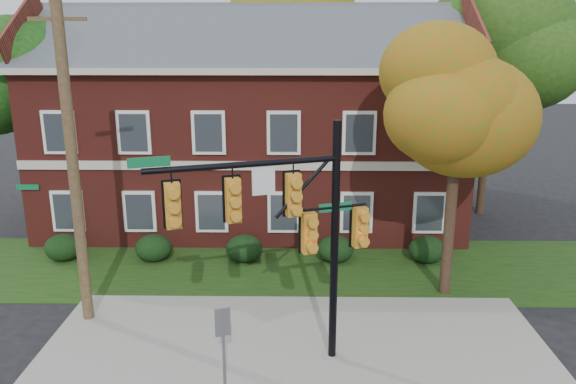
{
  "coord_description": "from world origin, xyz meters",
  "views": [
    {
      "loc": [
        -0.01,
        -13.43,
        8.37
      ],
      "look_at": [
        -0.26,
        3.0,
        3.81
      ],
      "focal_mm": 35.0,
      "sensor_mm": 36.0,
      "label": 1
    }
  ],
  "objects_px": {
    "apartment_building": "(253,114)",
    "tree_near_right": "(469,95)",
    "hedge_left": "(153,248)",
    "utility_pole": "(73,165)",
    "hedge_right": "(335,249)",
    "hedge_far_left": "(63,247)",
    "hedge_center": "(244,248)",
    "hedge_far_right": "(427,250)",
    "tree_far_rear": "(286,28)",
    "traffic_signal": "(291,223)",
    "sign_post": "(223,340)",
    "tree_left_rear": "(23,78)",
    "tree_right_rear": "(504,42)"
  },
  "relations": [
    {
      "from": "hedge_center",
      "to": "utility_pole",
      "type": "relative_size",
      "value": 0.15
    },
    {
      "from": "apartment_building",
      "to": "tree_far_rear",
      "type": "xyz_separation_m",
      "value": [
        1.34,
        7.84,
        3.86
      ]
    },
    {
      "from": "apartment_building",
      "to": "utility_pole",
      "type": "distance_m",
      "value": 10.87
    },
    {
      "from": "tree_near_right",
      "to": "traffic_signal",
      "type": "bearing_deg",
      "value": -140.88
    },
    {
      "from": "hedge_center",
      "to": "utility_pole",
      "type": "bearing_deg",
      "value": -132.82
    },
    {
      "from": "hedge_far_right",
      "to": "utility_pole",
      "type": "bearing_deg",
      "value": -157.52
    },
    {
      "from": "utility_pole",
      "to": "sign_post",
      "type": "xyz_separation_m",
      "value": [
        4.69,
        -4.0,
        -3.17
      ]
    },
    {
      "from": "hedge_center",
      "to": "tree_near_right",
      "type": "bearing_deg",
      "value": -21.42
    },
    {
      "from": "tree_right_rear",
      "to": "utility_pole",
      "type": "distance_m",
      "value": 19.32
    },
    {
      "from": "tree_near_right",
      "to": "utility_pole",
      "type": "relative_size",
      "value": 0.9
    },
    {
      "from": "hedge_far_right",
      "to": "tree_left_rear",
      "type": "relative_size",
      "value": 0.16
    },
    {
      "from": "hedge_center",
      "to": "tree_far_rear",
      "type": "height_order",
      "value": "tree_far_rear"
    },
    {
      "from": "tree_right_rear",
      "to": "sign_post",
      "type": "distance_m",
      "value": 19.53
    },
    {
      "from": "hedge_far_left",
      "to": "hedge_center",
      "type": "distance_m",
      "value": 7.0
    },
    {
      "from": "hedge_center",
      "to": "tree_right_rear",
      "type": "distance_m",
      "value": 14.94
    },
    {
      "from": "utility_pole",
      "to": "hedge_center",
      "type": "bearing_deg",
      "value": 36.84
    },
    {
      "from": "hedge_center",
      "to": "tree_left_rear",
      "type": "distance_m",
      "value": 12.23
    },
    {
      "from": "hedge_right",
      "to": "tree_near_right",
      "type": "distance_m",
      "value": 7.72
    },
    {
      "from": "hedge_far_right",
      "to": "tree_left_rear",
      "type": "xyz_separation_m",
      "value": [
        -16.73,
        4.14,
        6.16
      ]
    },
    {
      "from": "tree_far_rear",
      "to": "utility_pole",
      "type": "bearing_deg",
      "value": -107.75
    },
    {
      "from": "sign_post",
      "to": "hedge_center",
      "type": "bearing_deg",
      "value": 70.98
    },
    {
      "from": "tree_far_rear",
      "to": "traffic_signal",
      "type": "height_order",
      "value": "tree_far_rear"
    },
    {
      "from": "tree_far_rear",
      "to": "apartment_building",
      "type": "bearing_deg",
      "value": -99.71
    },
    {
      "from": "tree_far_rear",
      "to": "traffic_signal",
      "type": "relative_size",
      "value": 1.78
    },
    {
      "from": "hedge_right",
      "to": "sign_post",
      "type": "relative_size",
      "value": 0.56
    },
    {
      "from": "hedge_center",
      "to": "hedge_far_right",
      "type": "distance_m",
      "value": 7.0
    },
    {
      "from": "hedge_left",
      "to": "tree_near_right",
      "type": "relative_size",
      "value": 0.16
    },
    {
      "from": "apartment_building",
      "to": "utility_pole",
      "type": "relative_size",
      "value": 1.96
    },
    {
      "from": "tree_left_rear",
      "to": "traffic_signal",
      "type": "height_order",
      "value": "tree_left_rear"
    },
    {
      "from": "hedge_far_left",
      "to": "tree_left_rear",
      "type": "relative_size",
      "value": 0.16
    },
    {
      "from": "hedge_far_left",
      "to": "hedge_right",
      "type": "distance_m",
      "value": 10.5
    },
    {
      "from": "hedge_left",
      "to": "utility_pole",
      "type": "distance_m",
      "value": 6.45
    },
    {
      "from": "hedge_far_left",
      "to": "tree_left_rear",
      "type": "height_order",
      "value": "tree_left_rear"
    },
    {
      "from": "tree_near_right",
      "to": "utility_pole",
      "type": "xyz_separation_m",
      "value": [
        -11.58,
        -1.87,
        -1.82
      ]
    },
    {
      "from": "traffic_signal",
      "to": "hedge_left",
      "type": "bearing_deg",
      "value": 107.66
    },
    {
      "from": "hedge_far_right",
      "to": "sign_post",
      "type": "distance_m",
      "value": 11.02
    },
    {
      "from": "tree_far_rear",
      "to": "traffic_signal",
      "type": "bearing_deg",
      "value": -88.52
    },
    {
      "from": "apartment_building",
      "to": "tree_near_right",
      "type": "height_order",
      "value": "apartment_building"
    },
    {
      "from": "apartment_building",
      "to": "hedge_far_right",
      "type": "xyz_separation_m",
      "value": [
        7.0,
        -5.25,
        -4.46
      ]
    },
    {
      "from": "hedge_right",
      "to": "traffic_signal",
      "type": "distance_m",
      "value": 8.15
    },
    {
      "from": "hedge_left",
      "to": "traffic_signal",
      "type": "xyz_separation_m",
      "value": [
        5.37,
        -7.19,
        3.48
      ]
    },
    {
      "from": "hedge_left",
      "to": "hedge_right",
      "type": "relative_size",
      "value": 1.0
    },
    {
      "from": "tree_left_rear",
      "to": "sign_post",
      "type": "bearing_deg",
      "value": -51.91
    },
    {
      "from": "tree_left_rear",
      "to": "hedge_far_left",
      "type": "bearing_deg",
      "value": -56.58
    },
    {
      "from": "hedge_left",
      "to": "utility_pole",
      "type": "bearing_deg",
      "value": -100.32
    },
    {
      "from": "hedge_far_right",
      "to": "tree_near_right",
      "type": "xyz_separation_m",
      "value": [
        0.22,
        -2.83,
        6.14
      ]
    },
    {
      "from": "hedge_far_left",
      "to": "sign_post",
      "type": "bearing_deg",
      "value": -49.87
    },
    {
      "from": "hedge_far_left",
      "to": "tree_far_rear",
      "type": "relative_size",
      "value": 0.12
    },
    {
      "from": "hedge_far_right",
      "to": "tree_right_rear",
      "type": "relative_size",
      "value": 0.13
    },
    {
      "from": "tree_right_rear",
      "to": "tree_far_rear",
      "type": "bearing_deg",
      "value": 145.0
    }
  ]
}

